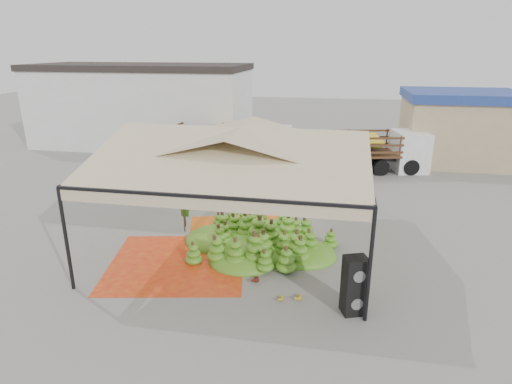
% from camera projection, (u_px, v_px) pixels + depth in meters
% --- Properties ---
extents(ground, '(90.00, 90.00, 0.00)m').
position_uv_depth(ground, '(243.00, 240.00, 15.07)').
color(ground, slate).
rests_on(ground, ground).
extents(canopy_tent, '(8.10, 8.10, 4.00)m').
position_uv_depth(canopy_tent, '(242.00, 148.00, 14.01)').
color(canopy_tent, black).
rests_on(canopy_tent, ground).
extents(building_white, '(14.30, 6.30, 5.40)m').
position_uv_depth(building_white, '(143.00, 105.00, 28.98)').
color(building_white, silver).
rests_on(building_white, ground).
extents(building_tan, '(6.30, 5.30, 4.10)m').
position_uv_depth(building_tan, '(459.00, 127.00, 24.74)').
color(building_tan, tan).
rests_on(building_tan, ground).
extents(tarp_left, '(4.84, 4.69, 0.01)m').
position_uv_depth(tarp_left, '(177.00, 263.00, 13.48)').
color(tarp_left, '#CC5813').
rests_on(tarp_left, ground).
extents(tarp_right, '(4.63, 4.76, 0.01)m').
position_uv_depth(tarp_right, '(241.00, 235.00, 15.44)').
color(tarp_right, orange).
rests_on(tarp_right, ground).
extents(banana_heap, '(6.56, 5.89, 1.18)m').
position_uv_depth(banana_heap, '(261.00, 233.00, 14.24)').
color(banana_heap, '#49861B').
rests_on(banana_heap, ground).
extents(hand_yellow_a, '(0.53, 0.46, 0.21)m').
position_uv_depth(hand_yellow_a, '(295.00, 295.00, 11.52)').
color(hand_yellow_a, gold).
rests_on(hand_yellow_a, ground).
extents(hand_yellow_b, '(0.40, 0.33, 0.18)m').
position_uv_depth(hand_yellow_b, '(278.00, 297.00, 11.47)').
color(hand_yellow_b, gold).
rests_on(hand_yellow_b, ground).
extents(hand_red_a, '(0.53, 0.45, 0.23)m').
position_uv_depth(hand_red_a, '(252.00, 278.00, 12.39)').
color(hand_red_a, '#531812').
rests_on(hand_red_a, ground).
extents(hand_red_b, '(0.50, 0.48, 0.18)m').
position_uv_depth(hand_red_b, '(289.00, 256.00, 13.73)').
color(hand_red_b, '#532313').
rests_on(hand_red_b, ground).
extents(hand_green, '(0.49, 0.42, 0.21)m').
position_uv_depth(hand_green, '(235.00, 252.00, 13.96)').
color(hand_green, '#3D7F1A').
rests_on(hand_green, ground).
extents(hanging_bunches, '(3.24, 0.24, 0.20)m').
position_uv_depth(hanging_bunches, '(271.00, 178.00, 13.20)').
color(hanging_bunches, '#47801A').
rests_on(hanging_bunches, ground).
extents(speaker_stack, '(0.69, 0.65, 1.55)m').
position_uv_depth(speaker_stack, '(354.00, 285.00, 10.73)').
color(speaker_stack, black).
rests_on(speaker_stack, ground).
extents(banana_leaves, '(0.96, 1.36, 3.70)m').
position_uv_depth(banana_leaves, '(187.00, 230.00, 15.91)').
color(banana_leaves, '#1E6E1D').
rests_on(banana_leaves, ground).
extents(vendor, '(0.71, 0.60, 1.65)m').
position_uv_depth(vendor, '(308.00, 187.00, 18.07)').
color(vendor, gray).
rests_on(vendor, ground).
extents(truck_left, '(6.79, 2.78, 2.28)m').
position_uv_depth(truck_left, '(235.00, 141.00, 24.19)').
color(truck_left, '#4E281A').
rests_on(truck_left, ground).
extents(truck_right, '(6.58, 3.47, 2.15)m').
position_uv_depth(truck_right, '(373.00, 147.00, 23.13)').
color(truck_right, '#532B1B').
rests_on(truck_right, ground).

